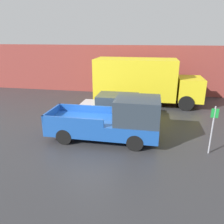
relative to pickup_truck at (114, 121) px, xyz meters
The scene contains 7 objects.
ground_plane 1.70m from the pickup_truck, behind, with size 60.00×60.00×0.00m, color #2D2D30.
building_wall 9.89m from the pickup_truck, 97.81° to the left, with size 28.00×0.15×4.26m.
pickup_truck is the anchor object (origin of this frame).
car 2.62m from the pickup_truck, 97.69° to the left, with size 4.35×1.91×1.66m.
delivery_truck 6.76m from the pickup_truck, 81.61° to the left, with size 7.89×2.62×3.41m.
parking_sign 4.44m from the pickup_truck, ahead, with size 0.30×0.07×2.20m.
newspaper_box 10.45m from the pickup_truck, 64.43° to the left, with size 0.45×0.40×0.96m.
Camera 1 is at (3.11, -10.06, 4.93)m, focal length 35.00 mm.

